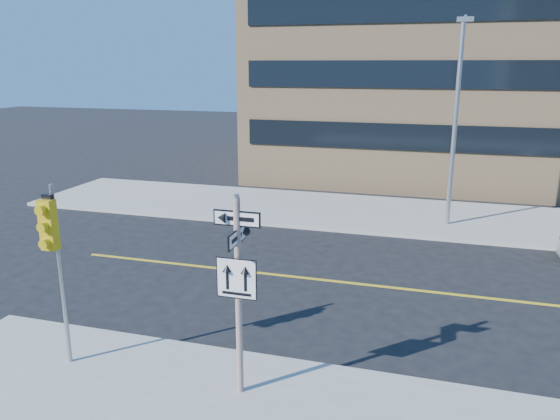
% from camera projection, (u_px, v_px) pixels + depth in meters
% --- Properties ---
extents(ground, '(120.00, 120.00, 0.00)m').
position_uv_depth(ground, '(276.00, 339.00, 13.31)').
color(ground, black).
rests_on(ground, ground).
extents(sign_pole, '(0.92, 0.92, 4.06)m').
position_uv_depth(sign_pole, '(238.00, 285.00, 10.34)').
color(sign_pole, beige).
rests_on(sign_pole, near_sidewalk).
extents(traffic_signal, '(0.32, 0.45, 4.00)m').
position_uv_depth(traffic_signal, '(52.00, 239.00, 11.14)').
color(traffic_signal, gray).
rests_on(traffic_signal, near_sidewalk).
extents(streetlight_a, '(0.55, 2.25, 8.00)m').
position_uv_depth(streetlight_a, '(456.00, 110.00, 20.94)').
color(streetlight_a, gray).
rests_on(streetlight_a, far_sidewalk).
extents(building_brick, '(18.00, 18.00, 18.00)m').
position_uv_depth(building_brick, '(424.00, 21.00, 33.58)').
color(building_brick, tan).
rests_on(building_brick, ground).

